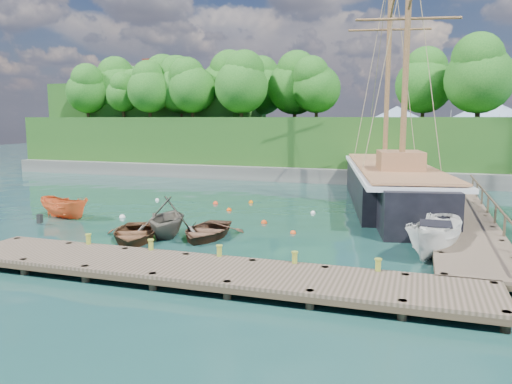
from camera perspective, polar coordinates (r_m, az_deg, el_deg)
ground at (r=24.99m, az=-3.98°, el=-5.24°), size 160.00×160.00×0.00m
dock_near at (r=18.36m, az=-5.89°, el=-8.94°), size 20.00×3.20×1.10m
dock_east at (r=30.06m, az=22.29°, el=-2.68°), size 3.20×24.00×1.10m
bollard_0 at (r=22.61m, az=-18.51°, el=-7.14°), size 0.26×0.26×0.45m
bollard_1 at (r=21.00m, az=-11.86°, el=-8.07°), size 0.26×0.26×0.45m
bollard_2 at (r=19.71m, az=-4.19°, el=-9.01°), size 0.26×0.26×0.45m
bollard_3 at (r=18.82m, az=4.42°, el=-9.86°), size 0.26×0.26×0.45m
bollard_4 at (r=18.38m, az=13.69°, el=-10.54°), size 0.26×0.26×0.45m
rowboat_0 at (r=25.24m, az=-13.72°, el=-5.33°), size 4.65×5.28×0.91m
rowboat_1 at (r=25.74m, az=-10.11°, el=-4.95°), size 4.45×4.83×2.13m
rowboat_2 at (r=25.18m, az=-5.68°, el=-5.16°), size 3.29×4.46×0.89m
motorboat_orange at (r=31.84m, az=-20.93°, el=-2.81°), size 4.06×2.30×1.48m
cabin_boat_white at (r=23.11m, az=19.69°, el=-6.87°), size 3.15×5.11×1.85m
schooner at (r=35.67m, az=15.19°, el=0.52°), size 9.08×28.37×21.12m
mooring_buoy_0 at (r=30.96m, az=-15.02°, el=-2.85°), size 0.37×0.37×0.37m
mooring_buoy_1 at (r=32.21m, az=-3.09°, el=-2.13°), size 0.33×0.33×0.33m
mooring_buoy_2 at (r=28.33m, az=0.92°, el=-3.59°), size 0.34×0.34×0.34m
mooring_buoy_3 at (r=31.42m, az=6.53°, el=-2.44°), size 0.30×0.30×0.30m
mooring_buoy_4 at (r=34.75m, az=-4.66°, el=-1.37°), size 0.35×0.35×0.35m
mooring_buoy_5 at (r=35.11m, az=-0.59°, el=-1.24°), size 0.32×0.32×0.32m
mooring_buoy_6 at (r=36.83m, az=-11.23°, el=-0.95°), size 0.28×0.28×0.28m
mooring_buoy_7 at (r=25.91m, az=4.26°, el=-4.75°), size 0.31×0.31×0.31m
headland at (r=58.19m, az=-4.13°, el=8.05°), size 51.00×19.31×12.90m
distant_ridge at (r=92.61m, az=15.31°, el=7.18°), size 117.00×40.00×10.00m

